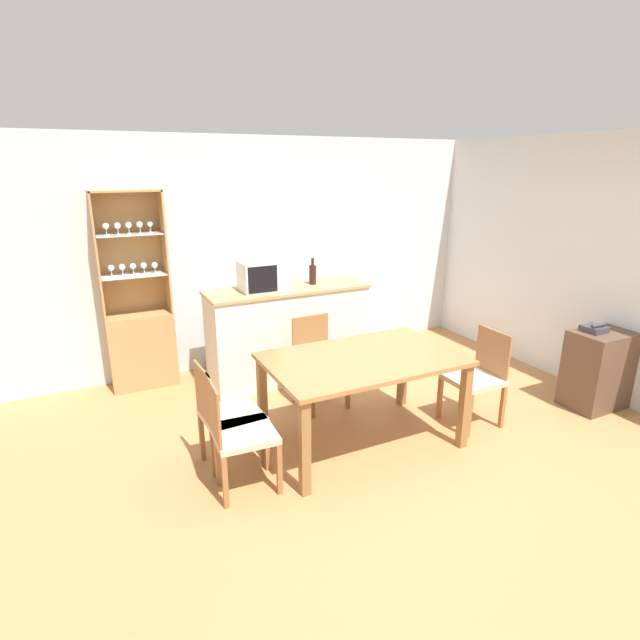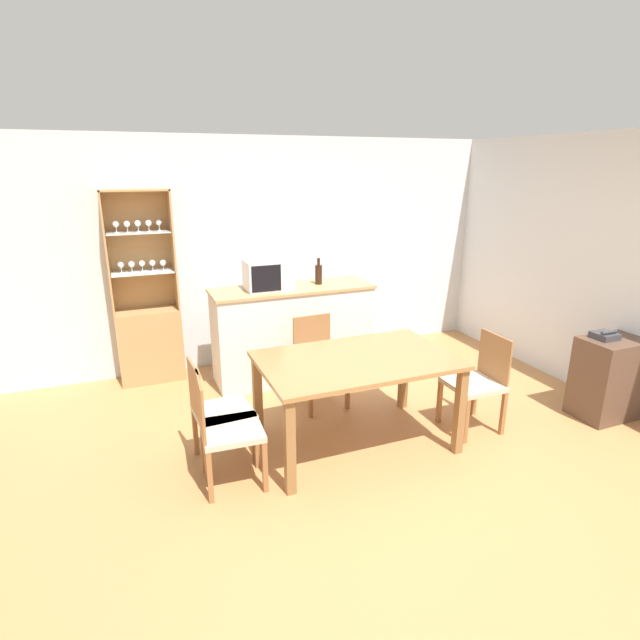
{
  "view_description": "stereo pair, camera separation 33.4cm",
  "coord_description": "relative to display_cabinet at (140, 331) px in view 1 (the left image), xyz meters",
  "views": [
    {
      "loc": [
        -2.05,
        -2.78,
        2.25
      ],
      "look_at": [
        -0.1,
        1.17,
        0.87
      ],
      "focal_mm": 28.0,
      "sensor_mm": 36.0,
      "label": 1
    },
    {
      "loc": [
        -1.74,
        -2.91,
        2.25
      ],
      "look_at": [
        -0.1,
        1.17,
        0.87
      ],
      "focal_mm": 28.0,
      "sensor_mm": 36.0,
      "label": 2
    }
  ],
  "objects": [
    {
      "name": "dining_chair_head_far",
      "position": [
        1.47,
        -1.21,
        -0.15
      ],
      "size": [
        0.45,
        0.45,
        0.85
      ],
      "rotation": [
        0.0,
        0.0,
        3.2
      ],
      "color": "#C1B299",
      "rests_on": "ground_plane"
    },
    {
      "name": "ground_plane",
      "position": [
        1.56,
        -2.44,
        -0.59
      ],
      "size": [
        18.0,
        18.0,
        0.0
      ],
      "primitive_type": "plane",
      "color": "#B27A47"
    },
    {
      "name": "wall_right",
      "position": [
        4.14,
        -2.14,
        0.68
      ],
      "size": [
        0.06,
        4.6,
        2.55
      ],
      "color": "silver",
      "rests_on": "ground_plane"
    },
    {
      "name": "telephone",
      "position": [
        3.75,
        -2.4,
        0.2
      ],
      "size": [
        0.19,
        0.19,
        0.09
      ],
      "color": "#38383D",
      "rests_on": "side_cabinet"
    },
    {
      "name": "wall_back",
      "position": [
        1.56,
        0.19,
        0.68
      ],
      "size": [
        6.8,
        0.06,
        2.55
      ],
      "color": "silver",
      "rests_on": "ground_plane"
    },
    {
      "name": "dining_table",
      "position": [
        1.47,
        -2.03,
        0.08
      ],
      "size": [
        1.55,
        0.98,
        0.77
      ],
      "color": "olive",
      "rests_on": "ground_plane"
    },
    {
      "name": "dining_chair_side_right_near",
      "position": [
        2.57,
        -2.17,
        -0.15
      ],
      "size": [
        0.43,
        0.43,
        0.85
      ],
      "rotation": [
        0.0,
        0.0,
        1.56
      ],
      "color": "#C1B299",
      "rests_on": "ground_plane"
    },
    {
      "name": "side_cabinet",
      "position": [
        3.83,
        -2.44,
        -0.21
      ],
      "size": [
        0.55,
        0.4,
        0.75
      ],
      "color": "brown",
      "rests_on": "ground_plane"
    },
    {
      "name": "kitchen_counter",
      "position": [
        1.45,
        -0.51,
        -0.08
      ],
      "size": [
        1.71,
        0.56,
        1.01
      ],
      "color": "silver",
      "rests_on": "ground_plane"
    },
    {
      "name": "display_cabinet",
      "position": [
        0.0,
        0.0,
        0.0
      ],
      "size": [
        0.65,
        0.34,
        2.02
      ],
      "color": "tan",
      "rests_on": "ground_plane"
    },
    {
      "name": "dining_chair_side_left_far",
      "position": [
        0.37,
        -1.88,
        -0.15
      ],
      "size": [
        0.45,
        0.45,
        0.85
      ],
      "rotation": [
        0.0,
        0.0,
        -1.51
      ],
      "color": "#C1B299",
      "rests_on": "ground_plane"
    },
    {
      "name": "microwave",
      "position": [
        1.19,
        -0.51,
        0.58
      ],
      "size": [
        0.47,
        0.33,
        0.3
      ],
      "color": "silver",
      "rests_on": "kitchen_counter"
    },
    {
      "name": "wine_bottle",
      "position": [
        1.76,
        -0.48,
        0.53
      ],
      "size": [
        0.08,
        0.08,
        0.28
      ],
      "color": "black",
      "rests_on": "kitchen_counter"
    },
    {
      "name": "dining_chair_side_left_near",
      "position": [
        0.37,
        -2.17,
        -0.15
      ],
      "size": [
        0.45,
        0.45,
        0.85
      ],
      "rotation": [
        0.0,
        0.0,
        -1.63
      ],
      "color": "#C1B299",
      "rests_on": "ground_plane"
    }
  ]
}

